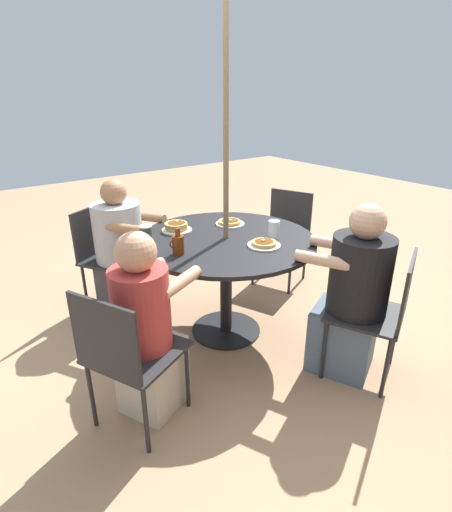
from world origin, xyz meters
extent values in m
plane|color=tan|center=(0.00, 0.00, 0.00)|extent=(12.00, 12.00, 0.00)
cylinder|color=black|center=(0.00, 0.00, 0.01)|extent=(0.52, 0.52, 0.01)
cylinder|color=black|center=(0.00, 0.00, 0.36)|extent=(0.09, 0.09, 0.73)
cylinder|color=black|center=(0.00, 0.00, 0.74)|extent=(1.24, 1.24, 0.03)
cylinder|color=#846B4C|center=(0.00, 0.00, 1.16)|extent=(0.04, 0.04, 2.31)
cylinder|color=#232326|center=(-0.80, -0.13, 0.21)|extent=(0.02, 0.02, 0.42)
cylinder|color=#232326|center=(-0.66, -0.47, 0.21)|extent=(0.02, 0.02, 0.42)
cylinder|color=#232326|center=(-1.14, -0.26, 0.21)|extent=(0.02, 0.02, 0.42)
cylinder|color=#232326|center=(-1.00, -0.60, 0.21)|extent=(0.02, 0.02, 0.42)
cube|color=#232326|center=(-0.90, -0.36, 0.43)|extent=(0.56, 0.56, 0.02)
cube|color=#232326|center=(-1.09, -0.44, 0.64)|extent=(0.17, 0.38, 0.40)
cylinder|color=#232326|center=(0.24, -0.77, 0.21)|extent=(0.02, 0.02, 0.42)
cylinder|color=#232326|center=(0.56, -0.59, 0.21)|extent=(0.02, 0.02, 0.42)
cylinder|color=#232326|center=(0.43, -1.09, 0.21)|extent=(0.02, 0.02, 0.42)
cylinder|color=#232326|center=(0.74, -0.90, 0.21)|extent=(0.02, 0.02, 0.42)
cube|color=#232326|center=(0.49, -0.84, 0.43)|extent=(0.59, 0.59, 0.02)
cube|color=#232326|center=(0.60, -1.02, 0.64)|extent=(0.36, 0.22, 0.40)
cube|color=#3D3D42|center=(0.43, -0.74, 0.21)|extent=(0.51, 0.52, 0.42)
cylinder|color=#B2B2B2|center=(0.46, -0.79, 0.66)|extent=(0.38, 0.38, 0.48)
sphere|color=#A3704C|center=(0.46, -0.79, 0.99)|extent=(0.20, 0.20, 0.20)
cylinder|color=#A3704C|center=(0.24, -0.70, 0.77)|extent=(0.21, 0.29, 0.07)
cylinder|color=#A3704C|center=(0.50, -0.55, 0.77)|extent=(0.21, 0.29, 0.07)
cylinder|color=#232326|center=(0.80, 0.16, 0.21)|extent=(0.02, 0.02, 0.42)
cylinder|color=#232326|center=(0.65, 0.49, 0.21)|extent=(0.02, 0.02, 0.42)
cylinder|color=#232326|center=(1.13, 0.31, 0.21)|extent=(0.02, 0.02, 0.42)
cylinder|color=#232326|center=(0.98, 0.64, 0.21)|extent=(0.02, 0.02, 0.42)
cube|color=#232326|center=(0.89, 0.40, 0.43)|extent=(0.57, 0.57, 0.02)
cube|color=#232326|center=(1.07, 0.49, 0.64)|extent=(0.18, 0.38, 0.40)
cube|color=beige|center=(0.79, 0.36, 0.21)|extent=(0.41, 0.39, 0.42)
cylinder|color=#B73833|center=(0.83, 0.38, 0.65)|extent=(0.30, 0.30, 0.46)
sphere|color=tan|center=(0.83, 0.38, 0.98)|extent=(0.21, 0.21, 0.21)
cylinder|color=tan|center=(0.71, 0.19, 0.76)|extent=(0.31, 0.19, 0.07)
cylinder|color=tan|center=(0.61, 0.41, 0.76)|extent=(0.31, 0.19, 0.07)
cylinder|color=#232326|center=(-0.16, 0.80, 0.21)|extent=(0.02, 0.02, 0.42)
cylinder|color=#232326|center=(-0.49, 0.65, 0.21)|extent=(0.02, 0.02, 0.42)
cylinder|color=#232326|center=(-0.31, 1.13, 0.21)|extent=(0.02, 0.02, 0.42)
cylinder|color=#232326|center=(-0.64, 0.98, 0.21)|extent=(0.02, 0.02, 0.42)
cube|color=#232326|center=(-0.40, 0.89, 0.43)|extent=(0.57, 0.57, 0.02)
cube|color=#232326|center=(-0.48, 1.07, 0.64)|extent=(0.38, 0.18, 0.40)
cube|color=slate|center=(-0.35, 0.78, 0.21)|extent=(0.47, 0.49, 0.42)
cylinder|color=black|center=(-0.37, 0.83, 0.67)|extent=(0.36, 0.36, 0.50)
sphere|color=#DBA884|center=(-0.37, 0.83, 1.01)|extent=(0.21, 0.21, 0.21)
cylinder|color=#DBA884|center=(-0.16, 0.71, 0.79)|extent=(0.20, 0.32, 0.07)
cylinder|color=#DBA884|center=(-0.43, 0.59, 0.79)|extent=(0.20, 0.32, 0.07)
cylinder|color=silver|center=(-0.20, -0.21, 0.76)|extent=(0.22, 0.22, 0.01)
cylinder|color=tan|center=(-0.19, -0.21, 0.77)|extent=(0.16, 0.16, 0.01)
cylinder|color=tan|center=(-0.20, -0.21, 0.78)|extent=(0.17, 0.17, 0.01)
ellipsoid|color=brown|center=(-0.20, -0.21, 0.79)|extent=(0.13, 0.12, 0.00)
cube|color=#F4E084|center=(-0.19, -0.20, 0.79)|extent=(0.03, 0.03, 0.01)
cylinder|color=silver|center=(0.20, -0.33, 0.76)|extent=(0.22, 0.22, 0.01)
cylinder|color=tan|center=(0.19, -0.33, 0.77)|extent=(0.16, 0.16, 0.01)
cylinder|color=tan|center=(0.20, -0.33, 0.78)|extent=(0.16, 0.16, 0.01)
cylinder|color=tan|center=(0.19, -0.33, 0.79)|extent=(0.15, 0.15, 0.01)
cylinder|color=tan|center=(0.20, -0.33, 0.81)|extent=(0.16, 0.16, 0.01)
ellipsoid|color=brown|center=(0.20, -0.33, 0.82)|extent=(0.13, 0.12, 0.00)
cube|color=#F4E084|center=(0.19, -0.34, 0.82)|extent=(0.02, 0.02, 0.01)
cylinder|color=silver|center=(-0.10, 0.27, 0.76)|extent=(0.22, 0.22, 0.01)
cylinder|color=tan|center=(-0.10, 0.27, 0.77)|extent=(0.16, 0.16, 0.01)
cylinder|color=tan|center=(-0.10, 0.28, 0.78)|extent=(0.16, 0.16, 0.01)
ellipsoid|color=brown|center=(-0.10, 0.27, 0.79)|extent=(0.13, 0.12, 0.00)
cube|color=#F4E084|center=(-0.10, 0.27, 0.79)|extent=(0.02, 0.02, 0.01)
cylinder|color=#602D0F|center=(0.41, 0.05, 0.81)|extent=(0.07, 0.07, 0.12)
cylinder|color=#602D0F|center=(0.41, 0.05, 0.90)|extent=(0.03, 0.03, 0.05)
torus|color=#602D0F|center=(0.44, 0.05, 0.83)|extent=(0.06, 0.01, 0.06)
cylinder|color=#33513D|center=(0.47, -0.27, 0.80)|extent=(0.08, 0.08, 0.10)
cylinder|color=white|center=(0.47, -0.27, 0.86)|extent=(0.08, 0.08, 0.01)
cylinder|color=silver|center=(-0.26, 0.20, 0.81)|extent=(0.08, 0.08, 0.12)
camera|label=1|loc=(1.56, 2.06, 1.71)|focal=28.00mm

